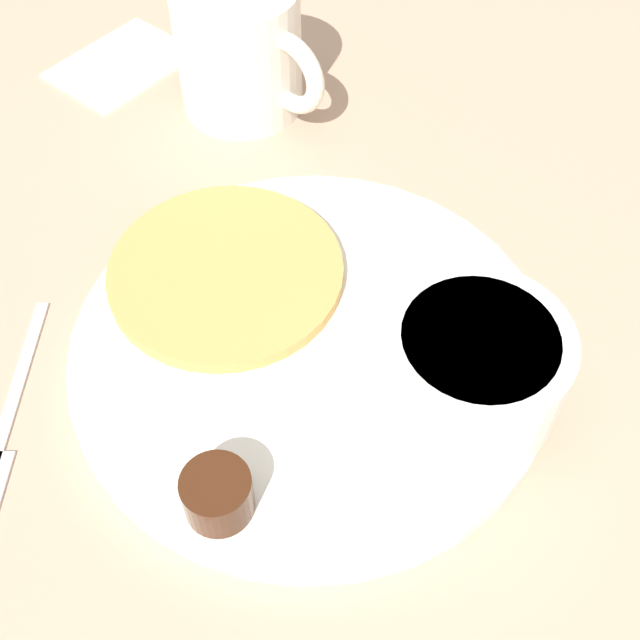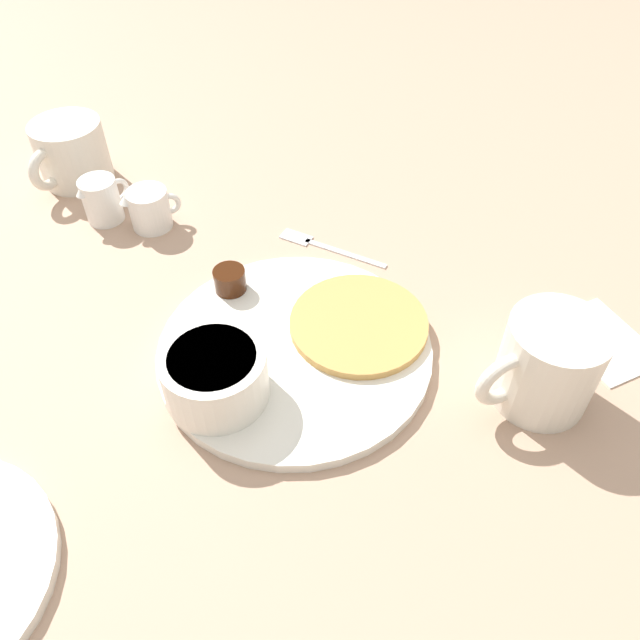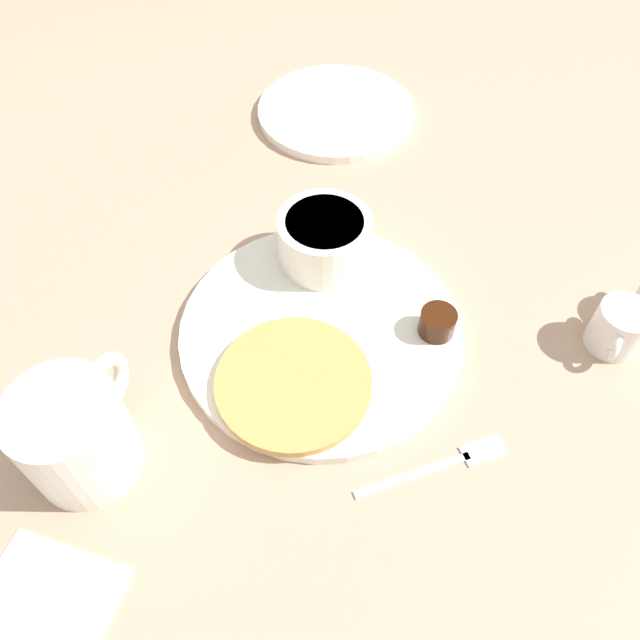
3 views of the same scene
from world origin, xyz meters
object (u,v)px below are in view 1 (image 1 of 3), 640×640
Objects in this scene: fork at (4,427)px; coffee_mug at (242,51)px; bowl at (473,367)px; plate at (311,346)px.

coffee_mug is at bearing -178.75° from fork.
bowl is 0.72× the size of fork.
fork is (0.12, -0.13, -0.00)m from plate.
bowl reaches higher than plate.
plate is at bearing -91.05° from bowl.
coffee_mug is at bearing -144.03° from plate.
coffee_mug reaches higher than bowl.
plate is 2.86× the size of bowl.
bowl is 0.31m from coffee_mug.
bowl is (0.00, 0.09, 0.04)m from plate.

